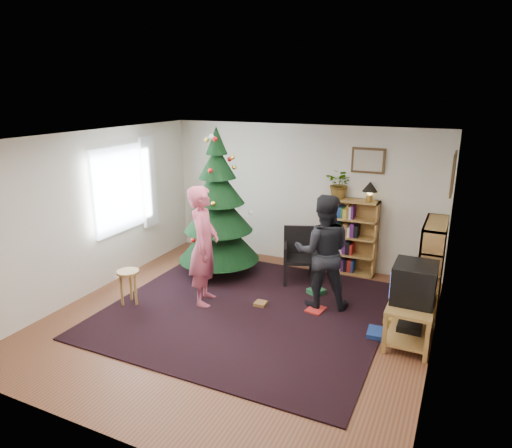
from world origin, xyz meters
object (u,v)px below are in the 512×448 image
at_px(christmas_tree, 218,215).
at_px(bookshelf_back, 349,236).
at_px(table_lamp, 370,188).
at_px(tv_stand, 411,316).
at_px(crt_tv, 414,283).
at_px(stool, 128,279).
at_px(potted_plant, 340,184).
at_px(picture_right, 453,174).
at_px(person_standing, 204,246).
at_px(person_by_chair, 323,252).
at_px(armchair, 301,253).
at_px(picture_back, 368,161).
at_px(bookshelf_right, 431,265).

bearing_deg(christmas_tree, bookshelf_back, 26.26).
bearing_deg(table_lamp, tv_stand, -62.65).
bearing_deg(crt_tv, table_lamp, 117.28).
height_order(bookshelf_back, stool, bookshelf_back).
distance_m(christmas_tree, potted_plant, 2.12).
bearing_deg(crt_tv, picture_right, 78.87).
height_order(tv_stand, crt_tv, crt_tv).
bearing_deg(tv_stand, person_standing, -176.59).
bearing_deg(christmas_tree, person_standing, -71.05).
xyz_separation_m(tv_stand, person_by_chair, (-1.31, 0.44, 0.51)).
bearing_deg(tv_stand, person_by_chair, 161.31).
height_order(bookshelf_back, potted_plant, potted_plant).
distance_m(stool, potted_plant, 3.73).
height_order(armchair, person_standing, person_standing).
relative_size(picture_back, person_standing, 0.31).
bearing_deg(tv_stand, bookshelf_back, 124.02).
xyz_separation_m(crt_tv, potted_plant, (-1.48, 1.90, 0.76)).
relative_size(bookshelf_back, stool, 2.42).
distance_m(bookshelf_right, crt_tv, 1.08).
height_order(picture_back, bookshelf_back, picture_back).
height_order(armchair, table_lamp, table_lamp).
relative_size(tv_stand, person_standing, 0.54).
relative_size(picture_right, table_lamp, 1.80).
bearing_deg(armchair, stool, -157.36).
distance_m(armchair, person_by_chair, 1.04).
xyz_separation_m(bookshelf_right, person_by_chair, (-1.43, -0.63, 0.18)).
relative_size(bookshelf_right, crt_tv, 2.35).
bearing_deg(christmas_tree, armchair, 12.15).
bearing_deg(table_lamp, bookshelf_right, -37.01).
xyz_separation_m(tv_stand, crt_tv, (-0.00, 0.00, 0.46)).
bearing_deg(bookshelf_right, crt_tv, 173.45).
bearing_deg(person_standing, bookshelf_back, -57.03).
relative_size(tv_stand, stool, 1.80).
xyz_separation_m(bookshelf_back, stool, (-2.60, -2.62, -0.25)).
height_order(picture_back, picture_right, picture_right).
bearing_deg(potted_plant, person_standing, -124.54).
relative_size(picture_back, picture_right, 0.92).
bearing_deg(tv_stand, christmas_tree, 164.46).
bearing_deg(crt_tv, bookshelf_back, 123.96).
height_order(picture_right, bookshelf_back, picture_right).
bearing_deg(tv_stand, crt_tv, 180.00).
height_order(picture_back, armchair, picture_back).
xyz_separation_m(crt_tv, stool, (-3.88, -0.72, -0.37)).
distance_m(bookshelf_back, armchair, 0.95).
height_order(picture_back, potted_plant, picture_back).
bearing_deg(bookshelf_back, stool, -134.82).
bearing_deg(table_lamp, potted_plant, 180.00).
distance_m(bookshelf_right, armchair, 2.04).
relative_size(christmas_tree, crt_tv, 4.55).
relative_size(stool, potted_plant, 1.07).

